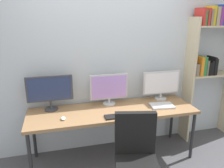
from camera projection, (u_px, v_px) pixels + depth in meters
The scene contains 10 objects.
wall_back at pixel (106, 63), 3.22m from camera, with size 4.65×0.10×2.60m.
desk at pixel (113, 113), 3.01m from camera, with size 2.25×0.68×0.74m.
bookshelf at pixel (210, 59), 3.42m from camera, with size 0.83×0.28×2.11m.
office_chair at pixel (136, 168), 2.36m from camera, with size 0.53×0.53×0.99m.
monitor_left at pixel (50, 91), 2.92m from camera, with size 0.60×0.18×0.47m.
monitor_center at pixel (109, 88), 3.12m from camera, with size 0.54×0.18×0.44m.
monitor_right at pixel (161, 84), 3.32m from camera, with size 0.58×0.18×0.43m.
keyboard_main at pixel (118, 116), 2.78m from camera, with size 0.32×0.13×0.02m, color black.
computer_mouse at pixel (63, 118), 2.71m from camera, with size 0.06×0.10×0.03m, color silver.
laptop_closed at pixel (162, 106), 3.10m from camera, with size 0.32×0.22×0.02m, color silver.
Camera 1 is at (-0.70, -2.07, 1.95)m, focal length 35.60 mm.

